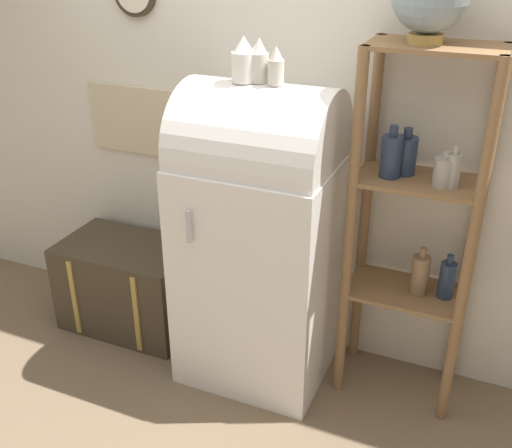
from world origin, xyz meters
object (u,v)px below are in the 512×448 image
object	(u,v)px
suitcase_trunk	(129,285)
vase_center	(259,62)
refrigerator	(260,233)
vase_right	(276,67)
vase_left	(244,61)

from	to	relation	value
suitcase_trunk	vase_center	distance (m)	1.63
refrigerator	vase_center	bearing A→B (deg)	143.02
refrigerator	vase_center	world-z (taller)	vase_center
vase_right	vase_center	bearing A→B (deg)	167.26
refrigerator	suitcase_trunk	distance (m)	1.02
suitcase_trunk	vase_left	size ratio (longest dim) A/B	3.86
suitcase_trunk	vase_left	world-z (taller)	vase_left
suitcase_trunk	vase_center	xyz separation A→B (m)	(0.85, -0.04, 1.38)
vase_left	vase_right	world-z (taller)	vase_left
suitcase_trunk	vase_center	bearing A→B (deg)	-2.64
refrigerator	suitcase_trunk	xyz separation A→B (m)	(-0.86, 0.05, -0.54)
refrigerator	vase_right	size ratio (longest dim) A/B	9.43
vase_left	suitcase_trunk	bearing A→B (deg)	175.56
vase_center	vase_right	size ratio (longest dim) A/B	1.16
vase_left	vase_right	bearing A→B (deg)	0.82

